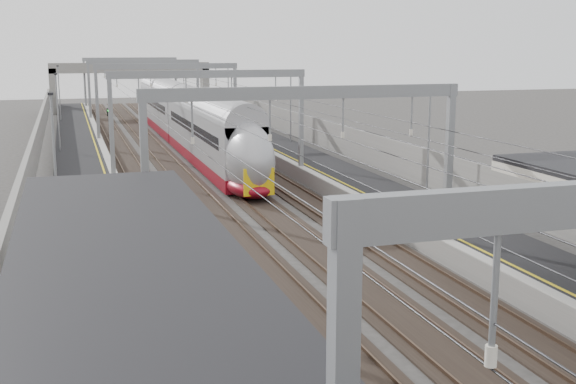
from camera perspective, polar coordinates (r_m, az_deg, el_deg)
platform_left at (r=50.38m, az=-15.73°, el=1.17°), size 4.00×120.00×1.00m
platform_right at (r=53.15m, az=1.77°, el=2.11°), size 4.00×120.00×1.00m
tracks at (r=51.24m, az=-6.73°, el=1.17°), size 11.40×140.00×0.20m
overhead_line at (r=57.03m, az=-8.10°, el=8.34°), size 13.00×140.00×6.60m
overbridge at (r=105.08m, az=-12.32°, el=9.10°), size 22.00×2.20×6.90m
wall_left at (r=50.25m, az=-19.44°, el=2.19°), size 0.30×120.00×3.20m
wall_right at (r=54.09m, az=4.99°, el=3.41°), size 0.30×120.00×3.20m
train at (r=65.59m, az=-7.84°, el=5.31°), size 2.90×52.91×4.58m
signal_green at (r=69.65m, az=-13.96°, el=5.58°), size 0.32×0.32×3.48m
signal_red_near at (r=78.98m, az=-8.20°, el=6.45°), size 0.32×0.32×3.48m
signal_red_far at (r=72.62m, az=-5.62°, el=6.09°), size 0.32×0.32×3.48m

